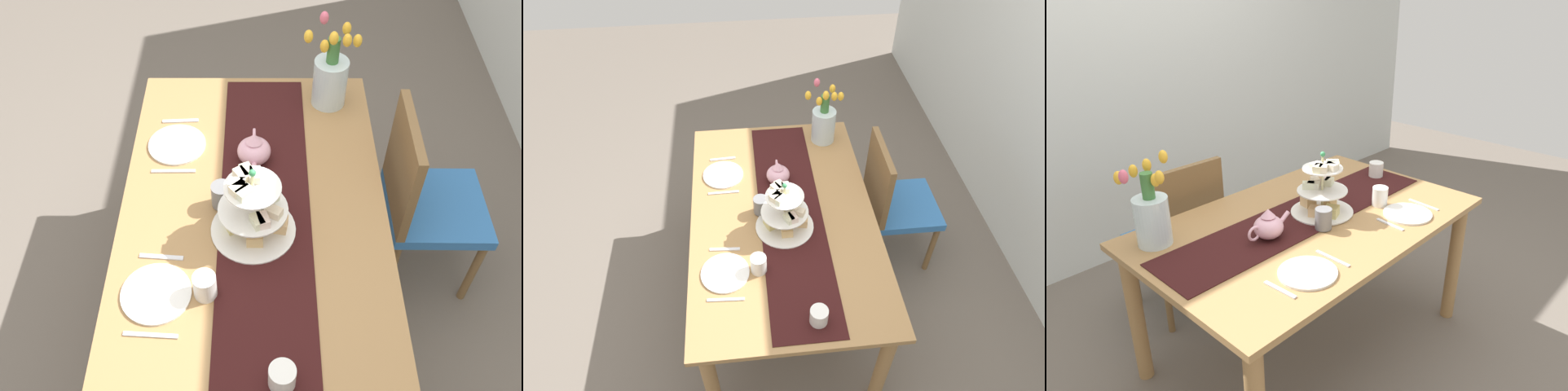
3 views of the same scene
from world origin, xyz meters
TOP-DOWN VIEW (x-y plane):
  - ground_plane at (0.00, 0.00)m, footprint 8.00×8.00m
  - dining_table at (0.00, 0.00)m, footprint 1.56×0.97m
  - chair_left at (-0.27, 0.71)m, footprint 0.42×0.42m
  - table_runner at (0.00, 0.04)m, footprint 1.49×0.33m
  - tiered_cake_stand at (0.09, 0.00)m, footprint 0.30×0.30m
  - teapot at (-0.26, 0.00)m, footprint 0.24×0.13m
  - tulip_vase at (-0.61, 0.32)m, footprint 0.22×0.23m
  - cream_jug at (0.65, 0.09)m, footprint 0.08×0.08m
  - dinner_plate_left at (-0.34, -0.31)m, footprint 0.23×0.23m
  - fork_left at (-0.49, -0.31)m, footprint 0.02×0.15m
  - knife_left at (-0.20, -0.31)m, footprint 0.02×0.17m
  - dinner_plate_right at (0.35, -0.31)m, footprint 0.23×0.23m
  - fork_right at (0.21, -0.31)m, footprint 0.03×0.15m
  - knife_right at (0.50, -0.31)m, footprint 0.02×0.17m
  - mug_grey at (-0.03, -0.11)m, footprint 0.08×0.08m
  - mug_white_text at (0.35, -0.15)m, footprint 0.08×0.08m

SIDE VIEW (x-z plane):
  - ground_plane at x=0.00m, z-range 0.00..0.00m
  - chair_left at x=-0.27m, z-range 0.05..0.96m
  - dining_table at x=0.00m, z-range 0.27..1.00m
  - table_runner at x=0.00m, z-range 0.73..0.74m
  - fork_left at x=-0.49m, z-range 0.73..0.74m
  - knife_left at x=-0.20m, z-range 0.73..0.74m
  - fork_right at x=0.21m, z-range 0.73..0.74m
  - knife_right at x=0.50m, z-range 0.73..0.74m
  - dinner_plate_left at x=-0.34m, z-range 0.73..0.74m
  - dinner_plate_right at x=0.35m, z-range 0.73..0.74m
  - cream_jug at x=0.65m, z-range 0.73..0.82m
  - mug_white_text at x=0.35m, z-range 0.73..0.83m
  - mug_grey at x=-0.03m, z-range 0.74..0.83m
  - teapot at x=-0.26m, z-range 0.72..0.86m
  - tiered_cake_stand at x=0.09m, z-range 0.69..0.99m
  - tulip_vase at x=-0.61m, z-range 0.67..1.07m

